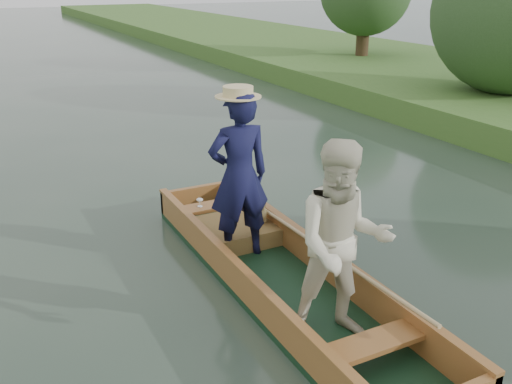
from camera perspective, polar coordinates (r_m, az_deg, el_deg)
name	(u,v)px	position (r m, az deg, el deg)	size (l,w,h in m)	color
ground	(281,288)	(6.46, 2.47, -9.61)	(120.00, 120.00, 0.00)	#283D30
trees_far	(175,9)	(13.98, -8.08, 17.67)	(22.55, 11.88, 4.35)	#47331E
punt	(289,233)	(5.95, 3.29, -4.09)	(1.14, 5.00, 2.11)	#13311B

